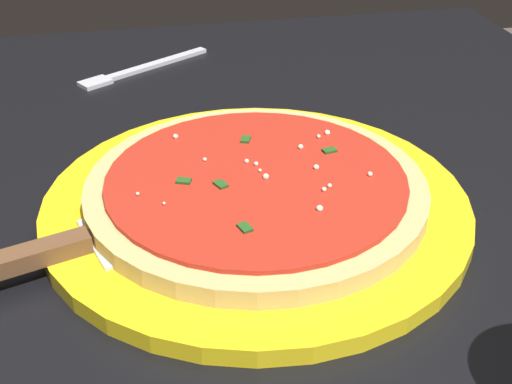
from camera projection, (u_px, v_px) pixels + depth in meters
The scene contains 5 objects.
restaurant_table at pixel (307, 352), 0.61m from camera, with size 1.12×0.83×0.74m.
serving_plate at pixel (256, 205), 0.57m from camera, with size 0.36×0.36×0.01m, color yellow.
pizza at pixel (256, 187), 0.56m from camera, with size 0.28×0.28×0.02m.
pizza_server at pixel (57, 251), 0.50m from camera, with size 0.11×0.22×0.01m.
fork at pixel (139, 69), 0.85m from camera, with size 0.11×0.17×0.00m.
Camera 1 is at (0.42, -0.13, 1.06)m, focal length 47.36 mm.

